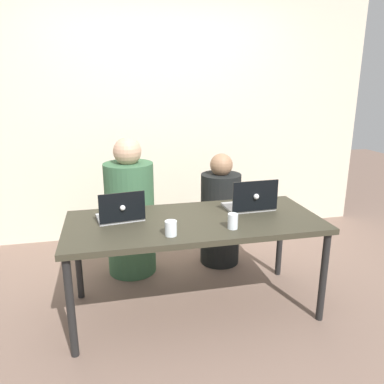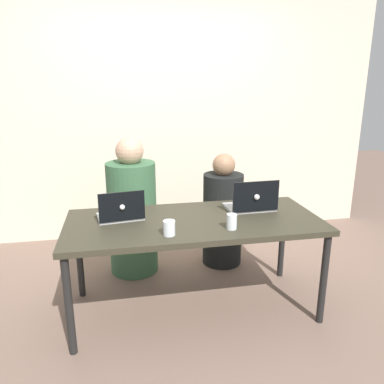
% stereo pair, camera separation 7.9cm
% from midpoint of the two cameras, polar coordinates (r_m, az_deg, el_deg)
% --- Properties ---
extents(ground_plane, '(12.00, 12.00, 0.00)m').
position_cam_midpoint_polar(ground_plane, '(2.97, -0.45, -17.16)').
color(ground_plane, '#775E51').
extents(back_wall, '(4.65, 0.10, 2.55)m').
position_cam_midpoint_polar(back_wall, '(4.08, -5.42, 11.08)').
color(back_wall, beige).
rests_on(back_wall, ground).
extents(desk, '(1.79, 0.78, 0.71)m').
position_cam_midpoint_polar(desk, '(2.67, -0.48, -5.38)').
color(desk, '#343124').
rests_on(desk, ground).
extents(person_on_left, '(0.46, 0.46, 1.21)m').
position_cam_midpoint_polar(person_on_left, '(3.31, -10.06, -3.38)').
color(person_on_left, '#386240').
rests_on(person_on_left, ground).
extents(person_on_right, '(0.43, 0.43, 1.04)m').
position_cam_midpoint_polar(person_on_right, '(3.47, 3.67, -3.58)').
color(person_on_right, black).
rests_on(person_on_right, ground).
extents(laptop_back_right, '(0.36, 0.29, 0.24)m').
position_cam_midpoint_polar(laptop_back_right, '(2.87, 8.12, -1.65)').
color(laptop_back_right, '#B4B4B3').
rests_on(laptop_back_right, desk).
extents(laptop_back_left, '(0.34, 0.28, 0.22)m').
position_cam_midpoint_polar(laptop_back_left, '(2.67, -11.64, -3.28)').
color(laptop_back_left, silver).
rests_on(laptop_back_left, desk).
extents(water_glass_right, '(0.07, 0.07, 0.10)m').
position_cam_midpoint_polar(water_glass_right, '(2.48, 5.32, -4.60)').
color(water_glass_right, white).
rests_on(water_glass_right, desk).
extents(water_glass_left, '(0.08, 0.08, 0.10)m').
position_cam_midpoint_polar(water_glass_left, '(2.37, -4.20, -5.68)').
color(water_glass_left, white).
rests_on(water_glass_left, desk).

